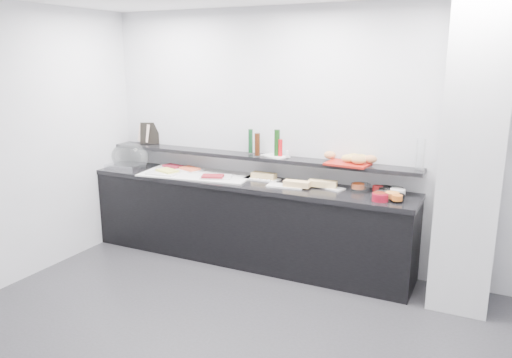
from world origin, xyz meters
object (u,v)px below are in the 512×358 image
at_px(sandwich_plate_mid, 286,186).
at_px(bread_tray, 348,164).
at_px(condiment_tray, 275,156).
at_px(framed_print, 150,133).
at_px(cloche_base, 125,166).
at_px(carafe, 420,155).

bearing_deg(sandwich_plate_mid, bread_tray, 10.34).
bearing_deg(condiment_tray, framed_print, -159.45).
distance_m(cloche_base, sandwich_plate_mid, 2.09).
distance_m(sandwich_plate_mid, carafe, 1.34).
xyz_separation_m(bread_tray, carafe, (0.68, 0.02, 0.14)).
distance_m(cloche_base, condiment_tray, 1.89).
bearing_deg(bread_tray, sandwich_plate_mid, -158.11).
bearing_deg(cloche_base, carafe, 0.27).
relative_size(cloche_base, framed_print, 1.57).
relative_size(sandwich_plate_mid, carafe, 1.25).
relative_size(cloche_base, sandwich_plate_mid, 1.09).
bearing_deg(framed_print, sandwich_plate_mid, -32.29).
bearing_deg(carafe, sandwich_plate_mid, -170.86).
relative_size(cloche_base, carafe, 1.36).
relative_size(sandwich_plate_mid, bread_tray, 0.91).
distance_m(condiment_tray, carafe, 1.49).
xyz_separation_m(sandwich_plate_mid, bread_tray, (0.58, 0.18, 0.25)).
bearing_deg(condiment_tray, cloche_base, -150.15).
bearing_deg(carafe, bread_tray, -178.47).
bearing_deg(carafe, cloche_base, -176.78).
bearing_deg(cloche_base, condiment_tray, 4.03).
height_order(sandwich_plate_mid, carafe, carafe).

